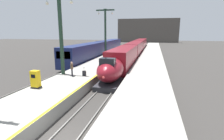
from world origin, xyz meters
name	(u,v)px	position (x,y,z in m)	size (l,w,h in m)	color
platform_left	(107,61)	(-4.05, 24.75, 0.53)	(4.80, 110.00, 1.05)	gray
platform_right	(150,63)	(4.05, 24.75, 0.53)	(4.80, 110.00, 1.05)	gray
platform_left_safety_stripe	(119,59)	(-1.77, 24.75, 1.05)	(0.20, 107.80, 0.01)	yellow
rail_main_left	(126,62)	(-0.75, 27.50, 0.06)	(0.08, 110.00, 0.12)	slate
rail_main_right	(134,62)	(0.75, 27.50, 0.06)	(0.08, 110.00, 0.12)	slate
rail_secondary_left	(89,60)	(-8.85, 27.50, 0.06)	(0.08, 110.00, 0.12)	slate
rail_secondary_right	(96,61)	(-7.35, 27.50, 0.06)	(0.08, 110.00, 0.12)	slate
highspeed_train_main	(135,49)	(0.00, 35.60, 1.96)	(2.92, 55.96, 3.60)	maroon
regional_train_adjacent	(101,48)	(-8.10, 33.37, 2.13)	(2.85, 36.60, 3.80)	#141E4C
station_column_mid	(60,27)	(-5.90, 11.10, 6.53)	(4.00, 0.68, 9.11)	#1E3828
station_column_far	(105,28)	(-5.90, 30.01, 6.90)	(4.00, 0.68, 9.80)	#1E3828
passenger_near_edge	(72,68)	(-4.32, 10.29, 2.04)	(0.29, 0.56, 1.69)	#23232D
rolling_suitcase	(84,73)	(-3.03, 10.76, 1.35)	(0.40, 0.22, 0.98)	black
ticket_machine_yellow	(36,80)	(-5.55, 5.57, 1.79)	(0.76, 0.62, 1.60)	yellow
terminus_back_wall	(147,31)	(0.00, 102.00, 7.00)	(36.00, 2.00, 14.00)	#4C4742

